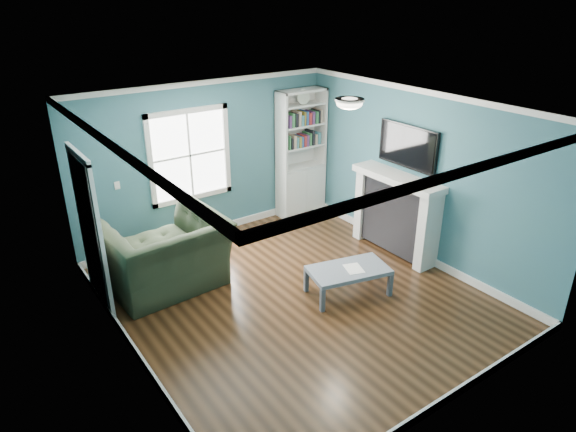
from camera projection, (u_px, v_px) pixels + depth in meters
floor at (296, 297)px, 7.06m from camera, size 5.00×5.00×0.00m
room_walls at (297, 190)px, 6.42m from camera, size 5.00×5.00×5.00m
trim at (297, 215)px, 6.56m from camera, size 4.50×5.00×2.60m
window at (190, 155)px, 8.16m from camera, size 1.40×0.06×1.50m
bookshelf at (301, 166)px, 9.33m from camera, size 0.90×0.35×2.31m
fireplace at (396, 215)px, 8.05m from camera, size 0.44×1.58×1.30m
tv at (408, 146)px, 7.66m from camera, size 0.06×1.10×0.65m
door at (90, 231)px, 6.50m from camera, size 0.12×0.98×2.17m
ceiling_fixture at (349, 103)px, 6.57m from camera, size 0.38×0.38×0.15m
light_switch at (117, 185)px, 7.64m from camera, size 0.08×0.01×0.12m
recliner at (164, 243)px, 7.05m from camera, size 1.63×1.11×1.37m
coffee_table at (348, 272)px, 7.01m from camera, size 1.19×0.83×0.39m
paper_sheet at (354, 269)px, 6.99m from camera, size 0.31×0.34×0.00m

